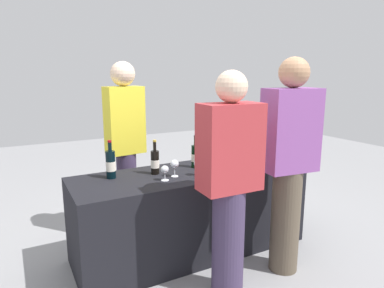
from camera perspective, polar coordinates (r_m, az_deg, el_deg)
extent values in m
plane|color=gray|center=(3.37, 0.00, -17.26)|extent=(12.00, 12.00, 0.00)
cube|color=black|center=(3.20, 0.00, -11.21)|extent=(2.13, 0.71, 0.77)
cylinder|color=black|center=(2.92, -13.49, -3.40)|extent=(0.08, 0.08, 0.23)
cylinder|color=black|center=(2.88, -13.64, -0.44)|extent=(0.03, 0.03, 0.08)
cylinder|color=maroon|center=(2.87, -13.68, 0.45)|extent=(0.03, 0.03, 0.02)
cylinder|color=silver|center=(2.92, -13.48, -3.62)|extent=(0.08, 0.08, 0.08)
cylinder|color=black|center=(2.98, -6.22, -3.11)|extent=(0.07, 0.07, 0.21)
cylinder|color=black|center=(2.94, -6.29, -0.40)|extent=(0.03, 0.03, 0.08)
cylinder|color=gold|center=(2.93, -6.31, 0.53)|extent=(0.03, 0.03, 0.02)
cylinder|color=silver|center=(2.98, -6.22, -3.30)|extent=(0.07, 0.07, 0.07)
cylinder|color=black|center=(3.17, 0.58, -2.10)|extent=(0.08, 0.08, 0.21)
cylinder|color=black|center=(3.13, 0.58, 0.45)|extent=(0.03, 0.03, 0.08)
cylinder|color=black|center=(3.13, 0.58, 1.30)|extent=(0.03, 0.03, 0.02)
cylinder|color=silver|center=(3.17, 0.58, -2.29)|extent=(0.08, 0.08, 0.07)
cylinder|color=black|center=(3.45, 7.38, -1.08)|extent=(0.07, 0.07, 0.20)
cylinder|color=black|center=(3.42, 7.44, 1.19)|extent=(0.03, 0.03, 0.07)
cylinder|color=maroon|center=(3.41, 7.46, 1.93)|extent=(0.03, 0.03, 0.02)
cylinder|color=silver|center=(3.45, 7.38, -1.25)|extent=(0.07, 0.07, 0.07)
cylinder|color=silver|center=(2.82, -4.56, -6.08)|extent=(0.07, 0.07, 0.00)
cylinder|color=silver|center=(2.81, -4.57, -5.45)|extent=(0.01, 0.01, 0.06)
sphere|color=silver|center=(2.79, -4.59, -4.28)|extent=(0.07, 0.07, 0.07)
sphere|color=#590C19|center=(2.79, -4.58, -4.50)|extent=(0.04, 0.04, 0.04)
cylinder|color=silver|center=(2.92, -2.92, -5.43)|extent=(0.06, 0.06, 0.00)
cylinder|color=silver|center=(2.90, -2.93, -4.69)|extent=(0.01, 0.01, 0.08)
sphere|color=silver|center=(2.89, -2.94, -3.35)|extent=(0.07, 0.07, 0.07)
cylinder|color=silver|center=(2.94, 1.02, -5.25)|extent=(0.06, 0.06, 0.00)
cylinder|color=silver|center=(2.93, 1.03, -4.60)|extent=(0.01, 0.01, 0.07)
sphere|color=silver|center=(2.92, 1.03, -3.34)|extent=(0.07, 0.07, 0.07)
sphere|color=#590C19|center=(2.92, 1.03, -3.59)|extent=(0.04, 0.04, 0.04)
cylinder|color=silver|center=(3.55, 10.00, -0.81)|extent=(0.21, 0.21, 0.20)
cylinder|color=#3F3351|center=(3.54, -10.76, -8.31)|extent=(0.20, 0.20, 0.86)
cube|color=yellow|center=(3.36, -11.25, 3.92)|extent=(0.38, 0.24, 0.65)
sphere|color=beige|center=(3.33, -11.56, 11.47)|extent=(0.23, 0.23, 0.23)
cylinder|color=#3F3351|center=(2.63, 6.05, -16.04)|extent=(0.24, 0.24, 0.82)
cube|color=#B23338|center=(2.38, 6.43, -0.56)|extent=(0.44, 0.25, 0.62)
sphere|color=beige|center=(2.33, 6.66, 9.56)|extent=(0.22, 0.22, 0.22)
cylinder|color=brown|center=(2.99, 15.37, -12.31)|extent=(0.24, 0.24, 0.87)
cube|color=#8C4C99|center=(2.77, 16.23, 2.24)|extent=(0.45, 0.28, 0.65)
sphere|color=tan|center=(2.74, 16.77, 11.44)|extent=(0.24, 0.24, 0.24)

